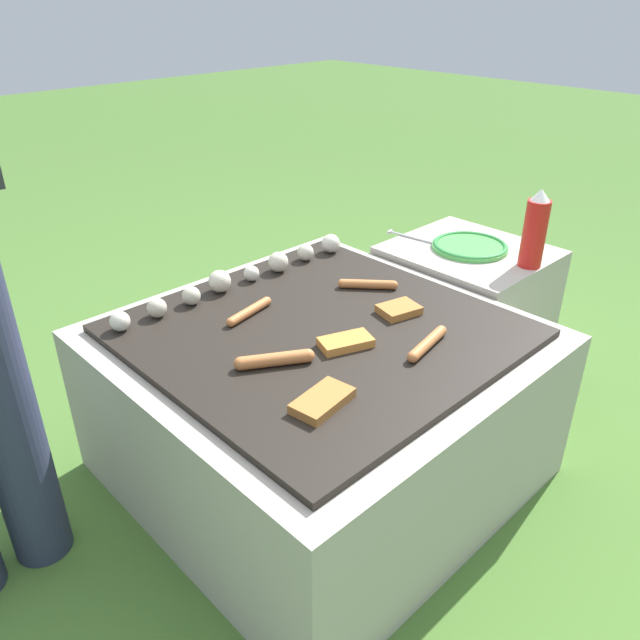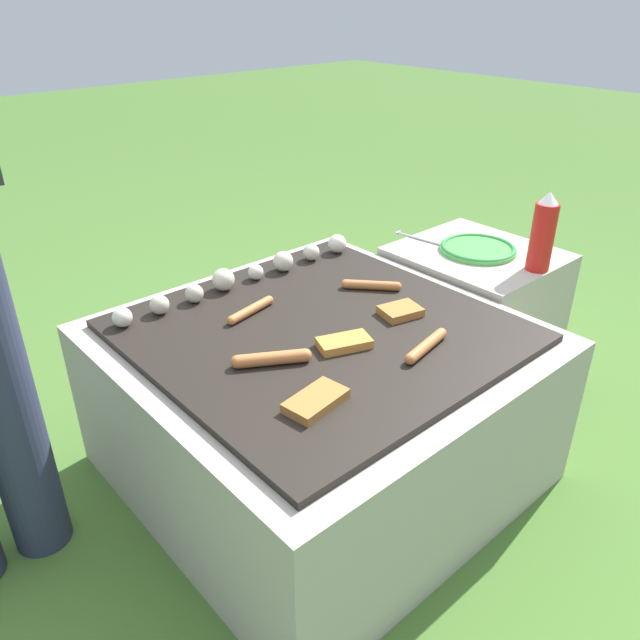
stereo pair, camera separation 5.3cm
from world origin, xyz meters
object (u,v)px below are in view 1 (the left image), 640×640
(sausage_front_center, at_px, (368,284))
(plate_colorful, at_px, (470,246))
(fork_utensil, at_px, (414,238))
(condiment_bottle, at_px, (535,230))

(sausage_front_center, relative_size, plate_colorful, 0.55)
(sausage_front_center, xyz_separation_m, fork_utensil, (0.37, 0.14, -0.01))
(sausage_front_center, bearing_deg, fork_utensil, 20.48)
(plate_colorful, bearing_deg, fork_utensil, 108.85)
(sausage_front_center, xyz_separation_m, condiment_bottle, (0.45, -0.22, 0.10))
(plate_colorful, distance_m, fork_utensil, 0.18)
(fork_utensil, bearing_deg, sausage_front_center, -159.52)
(condiment_bottle, relative_size, fork_utensil, 1.04)
(sausage_front_center, height_order, plate_colorful, sausage_front_center)
(sausage_front_center, xyz_separation_m, plate_colorful, (0.43, -0.03, -0.00))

